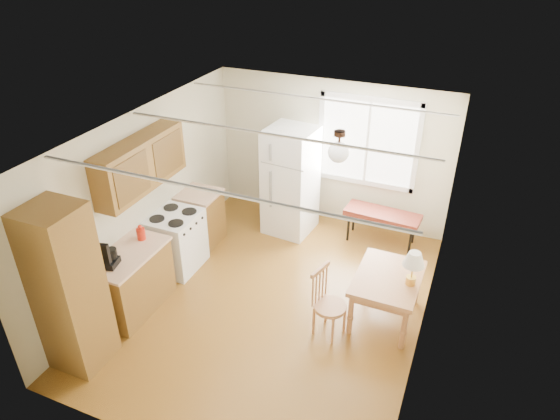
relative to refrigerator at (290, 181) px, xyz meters
The scene contains 11 objects.
room_shell 1.97m from the refrigerator, 75.21° to the right, with size 4.60×5.60×2.62m.
kitchen_run 2.79m from the refrigerator, 115.90° to the right, with size 0.65×3.40×2.20m.
window_unit 1.40m from the refrigerator, 28.55° to the left, with size 1.64×0.05×1.51m.
pendant_light 2.32m from the refrigerator, 51.02° to the right, with size 0.26×0.26×0.40m.
refrigerator is the anchor object (origin of this frame).
bench 1.60m from the refrigerator, ahead, with size 1.24×0.53×0.56m.
dining_table 2.59m from the refrigerator, 38.90° to the right, with size 0.83×1.10×0.68m.
chair 2.55m from the refrigerator, 58.51° to the right, with size 0.45×0.44×0.95m.
table_lamp 2.82m from the refrigerator, 35.99° to the right, with size 0.27×0.27×0.47m.
coffee_maker 3.28m from the refrigerator, 111.91° to the right, with size 0.23×0.28×0.38m.
kettle 2.67m from the refrigerator, 117.29° to the right, with size 0.12×0.12×0.22m.
Camera 1 is at (2.19, -4.99, 4.61)m, focal length 32.00 mm.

